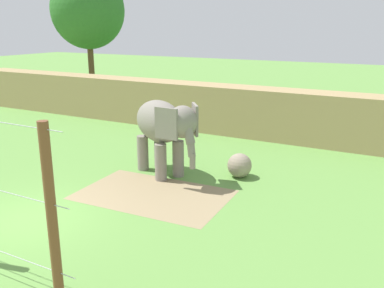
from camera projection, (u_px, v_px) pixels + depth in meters
name	position (u px, v px, depth m)	size (l,w,h in m)	color
ground_plane	(28.00, 219.00, 12.76)	(120.00, 120.00, 0.00)	#609342
dirt_patch	(153.00, 195.00, 14.62)	(5.14, 3.28, 0.01)	#937F5B
embankment_wall	(212.00, 108.00, 23.21)	(36.00, 1.80, 2.54)	tan
elephant	(163.00, 126.00, 16.04)	(3.65, 2.71, 2.96)	gray
enrichment_ball	(240.00, 165.00, 16.21)	(0.94, 0.94, 0.94)	gray
tree_behind_wall	(88.00, 10.00, 31.03)	(5.37, 5.37, 9.53)	brown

